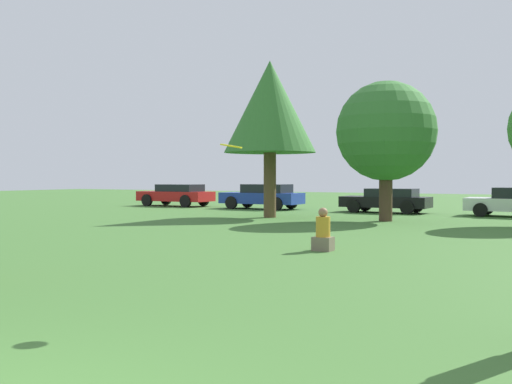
% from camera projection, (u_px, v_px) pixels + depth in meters
% --- Properties ---
extents(frisbee, '(0.29, 0.29, 0.07)m').
position_uv_depth(frisbee, '(231.00, 146.00, 7.42)').
color(frisbee, yellow).
extents(bystander_sitting, '(0.45, 0.38, 1.01)m').
position_uv_depth(bystander_sitting, '(323.00, 233.00, 13.66)').
color(bystander_sitting, '#726651').
rests_on(bystander_sitting, ground).
extents(tree_0, '(3.93, 3.93, 6.72)m').
position_uv_depth(tree_0, '(270.00, 108.00, 24.86)').
color(tree_0, brown).
rests_on(tree_0, ground).
extents(tree_1, '(3.91, 3.91, 5.49)m').
position_uv_depth(tree_1, '(386.00, 132.00, 22.76)').
color(tree_1, '#473323').
rests_on(tree_1, ground).
extents(parked_car_red, '(4.63, 2.06, 1.30)m').
position_uv_depth(parked_car_red, '(176.00, 194.00, 34.70)').
color(parked_car_red, red).
rests_on(parked_car_red, ground).
extents(parked_car_blue, '(4.50, 1.98, 1.35)m').
position_uv_depth(parked_car_blue, '(263.00, 196.00, 31.55)').
color(parked_car_blue, '#1E389E').
rests_on(parked_car_blue, ground).
extents(parked_car_black, '(4.24, 1.94, 1.18)m').
position_uv_depth(parked_car_black, '(387.00, 200.00, 28.28)').
color(parked_car_black, black).
rests_on(parked_car_black, ground).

